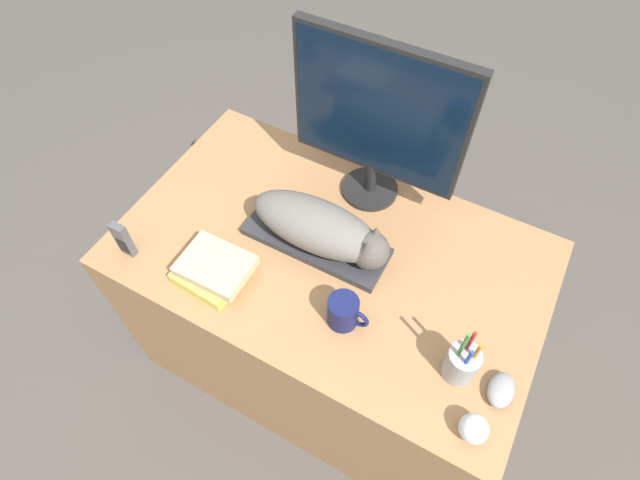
% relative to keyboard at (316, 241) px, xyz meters
% --- Properties ---
extents(ground_plane, '(12.00, 12.00, 0.00)m').
position_rel_keyboard_xyz_m(ground_plane, '(0.05, -0.38, -0.77)').
color(ground_plane, '#4C4742').
extents(desk, '(1.24, 0.76, 0.75)m').
position_rel_keyboard_xyz_m(desk, '(0.05, -0.01, -0.39)').
color(desk, '#9E7047').
rests_on(desk, ground_plane).
extents(keyboard, '(0.43, 0.15, 0.02)m').
position_rel_keyboard_xyz_m(keyboard, '(0.00, 0.00, 0.00)').
color(keyboard, '#2D2D33').
rests_on(keyboard, desk).
extents(cat, '(0.42, 0.16, 0.13)m').
position_rel_keyboard_xyz_m(cat, '(0.02, -0.00, 0.08)').
color(cat, '#66605B').
rests_on(cat, keyboard).
extents(monitor, '(0.50, 0.18, 0.53)m').
position_rel_keyboard_xyz_m(monitor, '(0.05, 0.26, 0.29)').
color(monitor, black).
rests_on(monitor, desk).
extents(computer_mouse, '(0.06, 0.09, 0.04)m').
position_rel_keyboard_xyz_m(computer_mouse, '(0.61, -0.17, 0.01)').
color(computer_mouse, gray).
rests_on(computer_mouse, desk).
extents(coffee_mug, '(0.12, 0.08, 0.10)m').
position_rel_keyboard_xyz_m(coffee_mug, '(0.18, -0.18, 0.04)').
color(coffee_mug, '#141947').
rests_on(coffee_mug, desk).
extents(pen_cup, '(0.08, 0.08, 0.21)m').
position_rel_keyboard_xyz_m(pen_cup, '(0.50, -0.17, 0.04)').
color(pen_cup, '#939399').
rests_on(pen_cup, desk).
extents(baseball, '(0.07, 0.07, 0.07)m').
position_rel_keyboard_xyz_m(baseball, '(0.58, -0.30, 0.02)').
color(baseball, silver).
rests_on(baseball, desk).
extents(phone, '(0.05, 0.03, 0.13)m').
position_rel_keyboard_xyz_m(phone, '(-0.46, -0.29, 0.05)').
color(phone, '#4C4C51').
rests_on(phone, desk).
extents(book_stack, '(0.20, 0.17, 0.07)m').
position_rel_keyboard_xyz_m(book_stack, '(-0.20, -0.23, 0.02)').
color(book_stack, '#CCC14C').
rests_on(book_stack, desk).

